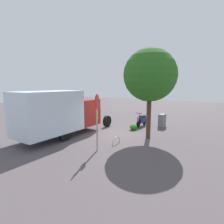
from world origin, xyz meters
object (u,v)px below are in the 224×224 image
at_px(box_truck_near, 60,112).
at_px(utility_cabinet, 162,121).
at_px(motorcycle, 142,120).
at_px(street_tree, 150,75).
at_px(bike_rack_hoop, 116,144).
at_px(stop_sign, 97,114).

bearing_deg(box_truck_near, utility_cabinet, -37.37).
bearing_deg(motorcycle, utility_cabinet, 111.71).
bearing_deg(motorcycle, street_tree, 30.87).
xyz_separation_m(motorcycle, bike_rack_hoop, (4.98, 0.53, -0.52)).
bearing_deg(box_truck_near, stop_sign, -101.57).
distance_m(box_truck_near, utility_cabinet, 8.04).
bearing_deg(box_truck_near, motorcycle, -30.07).
height_order(box_truck_near, stop_sign, box_truck_near).
xyz_separation_m(box_truck_near, stop_sign, (0.79, 3.66, 0.32)).
height_order(box_truck_near, utility_cabinet, box_truck_near).
bearing_deg(bike_rack_hoop, motorcycle, -173.88).
distance_m(street_tree, bike_rack_hoop, 4.67).
relative_size(box_truck_near, motorcycle, 4.11).
xyz_separation_m(street_tree, utility_cabinet, (-3.48, -0.16, -3.48)).
distance_m(street_tree, utility_cabinet, 4.92).
relative_size(box_truck_near, stop_sign, 2.51).
bearing_deg(bike_rack_hoop, stop_sign, -9.39).
relative_size(box_truck_near, bike_rack_hoop, 8.76).
bearing_deg(stop_sign, box_truck_near, -102.19).
xyz_separation_m(street_tree, bike_rack_hoop, (2.09, -1.15, -4.01)).
xyz_separation_m(motorcycle, street_tree, (2.89, 1.69, 3.49)).
xyz_separation_m(stop_sign, bike_rack_hoop, (-1.49, 0.25, -1.98)).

